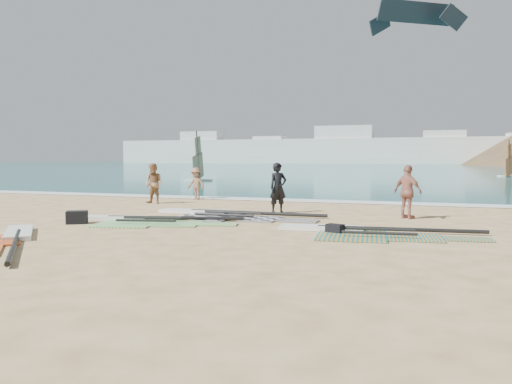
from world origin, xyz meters
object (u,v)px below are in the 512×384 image
(rig_grey, at_px, (220,215))
(gear_bag_near, at_px, (77,217))
(beachgoer_left, at_px, (154,183))
(rig_orange, at_px, (361,232))
(rig_green, at_px, (139,221))
(beachgoer_mid, at_px, (196,184))
(gear_bag_far, at_px, (335,229))
(beachgoer_back, at_px, (408,192))
(person_wetsuit, at_px, (278,188))

(rig_grey, bearing_deg, gear_bag_near, -136.23)
(beachgoer_left, bearing_deg, rig_orange, -24.56)
(rig_green, bearing_deg, beachgoer_left, 103.21)
(beachgoer_left, bearing_deg, rig_green, -56.82)
(rig_orange, distance_m, gear_bag_near, 8.76)
(rig_orange, height_order, beachgoer_left, beachgoer_left)
(beachgoer_left, bearing_deg, rig_grey, -29.69)
(rig_orange, bearing_deg, beachgoer_mid, 130.66)
(rig_grey, relative_size, gear_bag_near, 10.09)
(gear_bag_near, distance_m, gear_bag_far, 8.07)
(gear_bag_far, bearing_deg, beachgoer_left, 146.37)
(rig_grey, height_order, gear_bag_near, gear_bag_near)
(rig_grey, relative_size, beachgoer_back, 3.46)
(rig_orange, bearing_deg, gear_bag_near, 178.75)
(gear_bag_near, distance_m, beachgoer_mid, 9.34)
(rig_orange, xyz_separation_m, gear_bag_near, (-8.72, -0.76, 0.15))
(beachgoer_mid, distance_m, beachgoer_back, 11.16)
(beachgoer_left, relative_size, beachgoer_mid, 1.15)
(person_wetsuit, bearing_deg, gear_bag_far, -100.17)
(rig_green, relative_size, person_wetsuit, 3.03)
(gear_bag_far, bearing_deg, person_wetsuit, 123.78)
(rig_grey, distance_m, gear_bag_far, 5.31)
(gear_bag_far, bearing_deg, beachgoer_mid, 134.03)
(person_wetsuit, bearing_deg, gear_bag_near, -179.96)
(rig_orange, bearing_deg, beachgoer_left, 142.80)
(person_wetsuit, bearing_deg, beachgoer_left, 120.18)
(gear_bag_near, xyz_separation_m, beachgoer_mid, (-0.41, 9.31, 0.59))
(rig_orange, relative_size, beachgoer_left, 3.11)
(rig_green, relative_size, gear_bag_near, 9.10)
(gear_bag_near, relative_size, beachgoer_back, 0.34)
(gear_bag_near, height_order, person_wetsuit, person_wetsuit)
(person_wetsuit, xyz_separation_m, beachgoer_mid, (-5.53, 4.37, -0.15))
(rig_orange, height_order, beachgoer_mid, beachgoer_mid)
(rig_green, distance_m, beachgoer_left, 6.58)
(gear_bag_far, xyz_separation_m, person_wetsuit, (-2.93, 4.38, 0.81))
(beachgoer_left, bearing_deg, person_wetsuit, -9.45)
(rig_grey, xyz_separation_m, beachgoer_left, (-4.75, 3.46, 0.86))
(gear_bag_near, distance_m, beachgoer_back, 10.87)
(person_wetsuit, height_order, beachgoer_mid, person_wetsuit)
(rig_grey, xyz_separation_m, rig_green, (-1.81, -2.36, -0.00))
(gear_bag_far, height_order, beachgoer_left, beachgoer_left)
(beachgoer_mid, bearing_deg, person_wetsuit, -22.35)
(rig_orange, bearing_deg, person_wetsuit, 124.55)
(gear_bag_far, relative_size, beachgoer_left, 0.25)
(rig_orange, relative_size, gear_bag_far, 12.69)
(beachgoer_mid, bearing_deg, gear_bag_near, -71.47)
(rig_orange, height_order, person_wetsuit, person_wetsuit)
(gear_bag_far, bearing_deg, beachgoer_back, 67.61)
(beachgoer_left, relative_size, beachgoer_back, 0.99)
(rig_green, bearing_deg, beachgoer_mid, 90.44)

